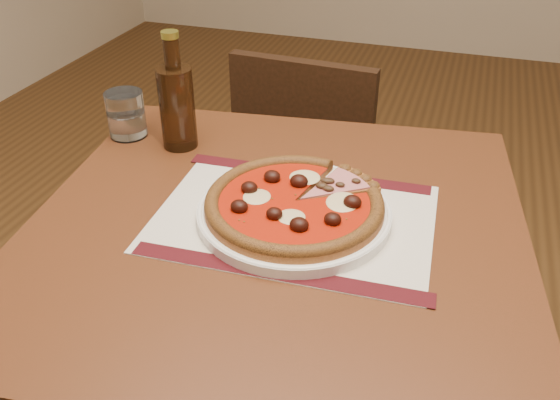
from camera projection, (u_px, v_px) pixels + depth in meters
The scene contains 8 objects.
table at pixel (276, 270), 1.02m from camera, with size 0.90×0.90×0.75m.
chair_far at pixel (311, 166), 1.70m from camera, with size 0.40×0.40×0.81m.
placemat at pixel (294, 218), 0.97m from camera, with size 0.45×0.32×0.00m, color beige.
plate at pixel (294, 213), 0.97m from camera, with size 0.32×0.32×0.02m, color white.
pizza at pixel (294, 203), 0.96m from camera, with size 0.29×0.29×0.04m.
ham_slice at pixel (344, 187), 1.00m from camera, with size 0.12×0.14×0.02m.
water_glass at pixel (126, 114), 1.20m from camera, with size 0.08×0.08×0.09m, color white.
bottle at pixel (177, 104), 1.14m from camera, with size 0.07×0.07×0.23m.
Camera 1 is at (-0.11, -0.98, 1.30)m, focal length 38.00 mm.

